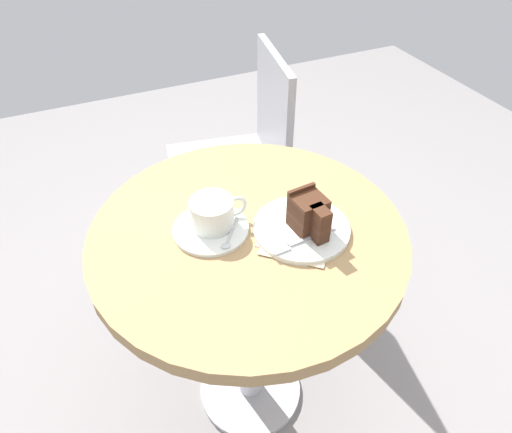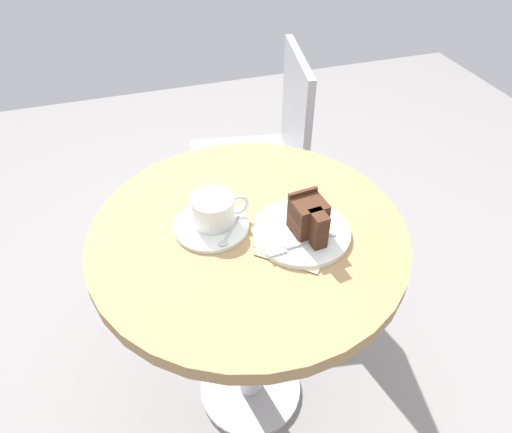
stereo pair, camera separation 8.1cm
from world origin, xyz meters
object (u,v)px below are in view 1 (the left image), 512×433
cake_slice (309,214)px  cake_plate (301,228)px  teaspoon (229,237)px  napkin (299,236)px  cafe_chair (247,150)px  fork (297,243)px  coffee_cup (213,212)px  saucer (211,229)px

cake_slice → cake_plate: bearing=133.8°
teaspoon → napkin: 0.15m
cafe_chair → fork: bearing=-4.3°
cake_plate → napkin: size_ratio=0.98×
napkin → coffee_cup: bearing=146.4°
teaspoon → cake_plate: size_ratio=0.40×
cake_slice → fork: cake_slice is taller
cake_slice → cafe_chair: cafe_chair is taller
saucer → fork: bearing=-40.1°
saucer → coffee_cup: 0.04m
cake_plate → fork: bearing=-128.5°
coffee_cup → cake_slice: cake_slice is taller
teaspoon → cake_slice: bearing=111.5°
cake_slice → napkin: size_ratio=0.46×
saucer → cake_plate: bearing=-23.9°
coffee_cup → cake_slice: bearing=-28.7°
cake_plate → cake_slice: size_ratio=2.12×
coffee_cup → fork: 0.19m
teaspoon → cafe_chair: cafe_chair is taller
cafe_chair → cake_slice: bearing=-1.2°
saucer → cafe_chair: bearing=60.0°
teaspoon → cafe_chair: bearing=-169.7°
saucer → napkin: bearing=-29.9°
teaspoon → cake_plate: (0.15, -0.03, -0.01)m
teaspoon → fork: size_ratio=0.55×
saucer → cake_slice: size_ratio=1.67×
saucer → fork: (0.14, -0.12, 0.01)m
fork → napkin: size_ratio=0.71×
fork → teaspoon: bearing=-36.6°
teaspoon → fork: fork is taller
coffee_cup → teaspoon: coffee_cup is taller
napkin → cafe_chair: bearing=76.7°
fork → cafe_chair: cafe_chair is taller
teaspoon → napkin: (0.14, -0.05, -0.01)m
teaspoon → napkin: size_ratio=0.39×
cake_plate → saucer: bearing=156.1°
fork → cake_plate: bearing=-132.7°
napkin → cafe_chair: size_ratio=0.26×
coffee_cup → cake_slice: 0.20m
coffee_cup → fork: coffee_cup is taller
cafe_chair → teaspoon: bearing=-16.0°
napkin → fork: bearing=-127.9°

